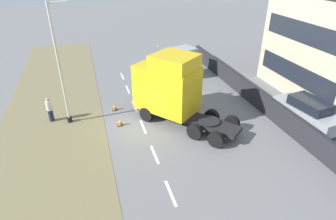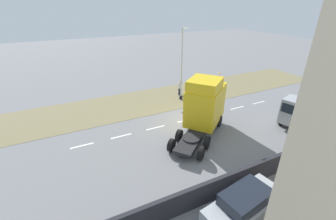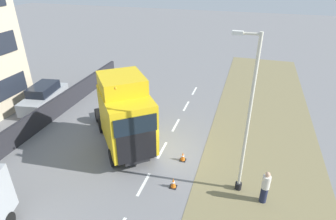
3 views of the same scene
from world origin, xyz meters
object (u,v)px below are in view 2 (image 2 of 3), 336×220
(traffic_cone_trailing, at_px, (184,110))
(flatbed_truck, at_px, (297,113))
(parked_car, at_px, (245,206))
(pedestrian, at_px, (180,88))
(traffic_cone_lead, at_px, (202,106))
(lorry_cab, at_px, (204,105))
(lamp_post, at_px, (182,68))

(traffic_cone_trailing, bearing_deg, flatbed_truck, 47.46)
(parked_car, height_order, pedestrian, parked_car)
(pedestrian, xyz_separation_m, traffic_cone_trailing, (4.54, -2.00, -0.61))
(flatbed_truck, relative_size, traffic_cone_lead, 9.69)
(lorry_cab, distance_m, parked_car, 9.42)
(parked_car, relative_size, pedestrian, 2.71)
(flatbed_truck, height_order, parked_car, flatbed_truck)
(lamp_post, bearing_deg, parked_car, -17.69)
(flatbed_truck, height_order, lamp_post, lamp_post)
(traffic_cone_lead, xyz_separation_m, traffic_cone_trailing, (0.08, -2.33, 0.00))
(lorry_cab, distance_m, pedestrian, 8.52)
(traffic_cone_trailing, bearing_deg, traffic_cone_lead, 91.94)
(flatbed_truck, xyz_separation_m, traffic_cone_trailing, (-6.91, -7.53, -1.20))
(traffic_cone_lead, relative_size, traffic_cone_trailing, 1.00)
(traffic_cone_lead, bearing_deg, flatbed_truck, 36.67)
(pedestrian, height_order, traffic_cone_lead, pedestrian)
(traffic_cone_lead, height_order, traffic_cone_trailing, same)
(traffic_cone_trailing, bearing_deg, pedestrian, 156.15)
(parked_car, distance_m, traffic_cone_lead, 13.64)
(pedestrian, xyz_separation_m, traffic_cone_lead, (4.46, 0.32, -0.61))
(lorry_cab, height_order, pedestrian, lorry_cab)
(lorry_cab, distance_m, lamp_post, 7.13)
(lorry_cab, distance_m, flatbed_truck, 8.39)
(lamp_post, xyz_separation_m, pedestrian, (-1.28, 0.52, -2.83))
(parked_car, distance_m, pedestrian, 17.66)
(lorry_cab, relative_size, traffic_cone_trailing, 12.29)
(lamp_post, relative_size, traffic_cone_trailing, 13.84)
(flatbed_truck, distance_m, traffic_cone_lead, 8.80)
(pedestrian, relative_size, traffic_cone_trailing, 3.12)
(flatbed_truck, xyz_separation_m, lamp_post, (-10.17, -6.05, 2.23))
(lorry_cab, bearing_deg, traffic_cone_lead, 108.02)
(parked_car, bearing_deg, flatbed_truck, 107.59)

